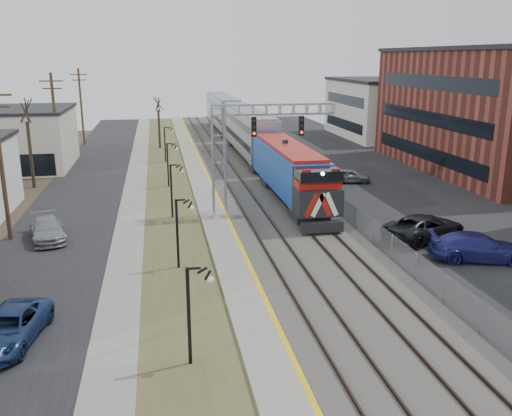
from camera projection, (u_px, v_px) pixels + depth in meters
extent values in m
cube|color=black|center=(79.00, 199.00, 45.09)|extent=(7.00, 120.00, 0.04)
cube|color=gray|center=(134.00, 196.00, 45.87)|extent=(2.00, 120.00, 0.08)
cube|color=#464B28|center=(170.00, 195.00, 46.39)|extent=(4.00, 120.00, 0.06)
cube|color=gray|center=(205.00, 192.00, 46.89)|extent=(2.00, 120.00, 0.24)
cube|color=#595651|center=(261.00, 190.00, 47.77)|extent=(8.00, 120.00, 0.20)
cube|color=black|center=(389.00, 185.00, 49.88)|extent=(16.00, 120.00, 0.04)
cube|color=gold|center=(215.00, 190.00, 47.01)|extent=(0.24, 120.00, 0.01)
cube|color=#2D2119|center=(230.00, 189.00, 47.24)|extent=(0.08, 120.00, 0.15)
cube|color=#2D2119|center=(247.00, 188.00, 47.50)|extent=(0.08, 120.00, 0.15)
cube|color=#2D2119|center=(270.00, 188.00, 47.85)|extent=(0.08, 120.00, 0.15)
cube|color=#2D2119|center=(286.00, 187.00, 48.11)|extent=(0.08, 120.00, 0.15)
cube|color=#13419F|center=(291.00, 173.00, 43.13)|extent=(3.00, 17.00, 4.25)
cube|color=black|center=(322.00, 227.00, 35.36)|extent=(2.80, 0.50, 0.70)
cube|color=#A5A7B0|center=(248.00, 133.00, 62.21)|extent=(3.00, 22.00, 5.33)
cube|color=#A5A7B0|center=(223.00, 113.00, 83.80)|extent=(3.00, 22.00, 5.33)
cube|color=gray|center=(219.00, 163.00, 39.30)|extent=(1.00, 1.00, 8.00)
cube|color=gray|center=(273.00, 110.00, 38.99)|extent=(9.00, 0.80, 0.80)
cube|color=black|center=(254.00, 127.00, 38.61)|extent=(0.35, 0.25, 1.40)
cube|color=black|center=(301.00, 126.00, 39.22)|extent=(0.35, 0.25, 1.40)
cylinder|color=black|center=(189.00, 317.00, 20.29)|extent=(0.14, 0.14, 4.00)
cylinder|color=black|center=(177.00, 234.00, 29.76)|extent=(0.14, 0.14, 4.00)
cylinder|color=black|center=(171.00, 192.00, 39.23)|extent=(0.14, 0.14, 4.00)
cylinder|color=black|center=(168.00, 165.00, 48.71)|extent=(0.14, 0.14, 4.00)
cylinder|color=black|center=(165.00, 145.00, 60.07)|extent=(0.14, 0.14, 4.00)
cylinder|color=#4C3823|center=(1.00, 164.00, 33.76)|extent=(0.28, 0.28, 10.00)
cylinder|color=#4C3823|center=(56.00, 125.00, 52.70)|extent=(0.28, 0.28, 10.00)
cylinder|color=#4C3823|center=(81.00, 107.00, 71.64)|extent=(0.28, 0.28, 10.00)
cube|color=gray|center=(307.00, 180.00, 48.31)|extent=(0.04, 120.00, 1.60)
cube|color=beige|center=(1.00, 140.00, 56.84)|extent=(14.00, 12.00, 6.00)
cube|color=brown|center=(501.00, 112.00, 55.45)|extent=(16.00, 26.00, 12.00)
cube|color=beige|center=(396.00, 109.00, 79.66)|extent=(16.00, 18.00, 8.00)
cylinder|color=#382D23|center=(31.00, 155.00, 48.25)|extent=(0.30, 0.30, 5.95)
cylinder|color=#382D23|center=(159.00, 129.00, 69.33)|extent=(0.30, 0.30, 4.90)
imported|color=black|center=(424.00, 228.00, 34.89)|extent=(6.40, 4.75, 1.62)
imported|color=navy|center=(478.00, 248.00, 31.23)|extent=(5.89, 3.61, 1.59)
imported|color=slate|center=(350.00, 176.00, 50.59)|extent=(4.03, 2.23, 1.30)
imported|color=navy|center=(9.00, 329.00, 22.18)|extent=(3.05, 5.19, 1.35)
imported|color=gray|center=(47.00, 230.00, 34.84)|extent=(3.13, 5.16, 1.40)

